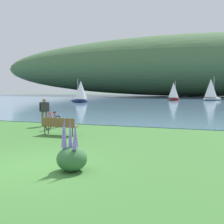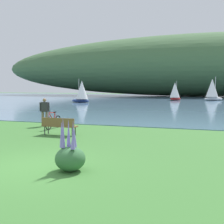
{
  "view_description": "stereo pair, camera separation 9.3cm",
  "coord_description": "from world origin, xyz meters",
  "px_view_note": "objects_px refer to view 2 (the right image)",
  "views": [
    {
      "loc": [
        4.89,
        -7.16,
        2.37
      ],
      "look_at": [
        -0.04,
        7.81,
        1.0
      ],
      "focal_mm": 45.57,
      "sensor_mm": 36.0,
      "label": 1
    },
    {
      "loc": [
        4.98,
        -7.13,
        2.37
      ],
      "look_at": [
        -0.04,
        7.81,
        1.0
      ],
      "focal_mm": 45.57,
      "sensor_mm": 36.0,
      "label": 2
    }
  ],
  "objects_px": {
    "person_at_shoreline": "(45,110)",
    "sailboat_toward_hillside": "(175,91)",
    "park_bench_near_camera": "(59,125)",
    "bicycle_leaning_near_bench": "(53,122)",
    "sailboat_nearest_to_shore": "(212,89)",
    "sailboat_mid_bay": "(82,91)"
  },
  "relations": [
    {
      "from": "bicycle_leaning_near_bench",
      "to": "sailboat_mid_bay",
      "type": "bearing_deg",
      "value": 111.25
    },
    {
      "from": "person_at_shoreline",
      "to": "sailboat_nearest_to_shore",
      "type": "xyz_separation_m",
      "value": [
        10.19,
        38.24,
        1.04
      ]
    },
    {
      "from": "park_bench_near_camera",
      "to": "person_at_shoreline",
      "type": "xyz_separation_m",
      "value": [
        -2.48,
        2.68,
        0.46
      ]
    },
    {
      "from": "bicycle_leaning_near_bench",
      "to": "sailboat_nearest_to_shore",
      "type": "distance_m",
      "value": 40.12
    },
    {
      "from": "sailboat_nearest_to_shore",
      "to": "sailboat_toward_hillside",
      "type": "height_order",
      "value": "sailboat_nearest_to_shore"
    },
    {
      "from": "sailboat_toward_hillside",
      "to": "park_bench_near_camera",
      "type": "bearing_deg",
      "value": -92.01
    },
    {
      "from": "person_at_shoreline",
      "to": "sailboat_toward_hillside",
      "type": "bearing_deg",
      "value": 84.0
    },
    {
      "from": "person_at_shoreline",
      "to": "sailboat_mid_bay",
      "type": "bearing_deg",
      "value": 109.74
    },
    {
      "from": "park_bench_near_camera",
      "to": "bicycle_leaning_near_bench",
      "type": "bearing_deg",
      "value": 127.02
    },
    {
      "from": "person_at_shoreline",
      "to": "sailboat_mid_bay",
      "type": "distance_m",
      "value": 26.36
    },
    {
      "from": "sailboat_nearest_to_shore",
      "to": "park_bench_near_camera",
      "type": "bearing_deg",
      "value": -100.68
    },
    {
      "from": "person_at_shoreline",
      "to": "sailboat_toward_hillside",
      "type": "height_order",
      "value": "sailboat_toward_hillside"
    },
    {
      "from": "person_at_shoreline",
      "to": "sailboat_nearest_to_shore",
      "type": "relative_size",
      "value": 0.41
    },
    {
      "from": "bicycle_leaning_near_bench",
      "to": "sailboat_mid_bay",
      "type": "distance_m",
      "value": 27.49
    },
    {
      "from": "sailboat_nearest_to_shore",
      "to": "person_at_shoreline",
      "type": "bearing_deg",
      "value": -104.92
    },
    {
      "from": "park_bench_near_camera",
      "to": "sailboat_nearest_to_shore",
      "type": "distance_m",
      "value": 41.67
    },
    {
      "from": "park_bench_near_camera",
      "to": "bicycle_leaning_near_bench",
      "type": "height_order",
      "value": "bicycle_leaning_near_bench"
    },
    {
      "from": "person_at_shoreline",
      "to": "park_bench_near_camera",
      "type": "bearing_deg",
      "value": -47.3
    },
    {
      "from": "park_bench_near_camera",
      "to": "bicycle_leaning_near_bench",
      "type": "relative_size",
      "value": 1.02
    },
    {
      "from": "bicycle_leaning_near_bench",
      "to": "person_at_shoreline",
      "type": "relative_size",
      "value": 1.04
    },
    {
      "from": "bicycle_leaning_near_bench",
      "to": "person_at_shoreline",
      "type": "height_order",
      "value": "person_at_shoreline"
    },
    {
      "from": "sailboat_mid_bay",
      "to": "sailboat_toward_hillside",
      "type": "relative_size",
      "value": 1.04
    }
  ]
}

